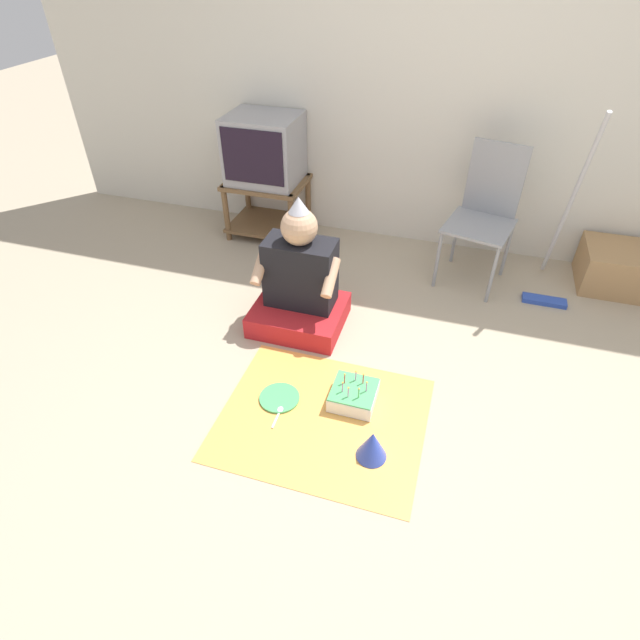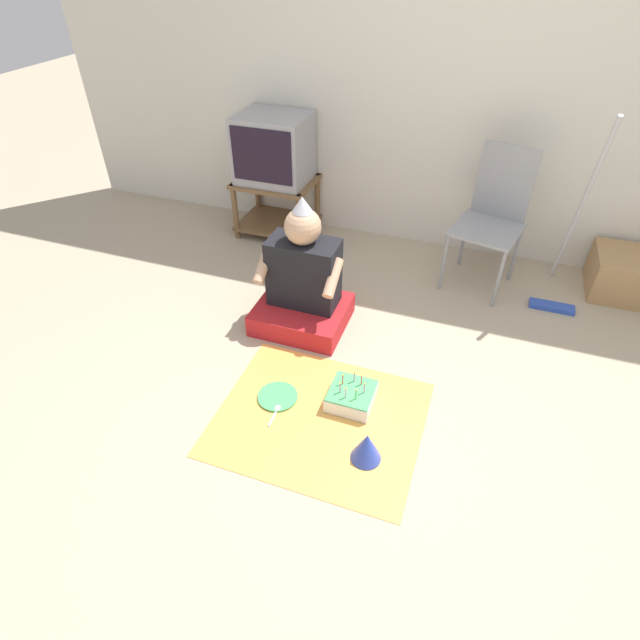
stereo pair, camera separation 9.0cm
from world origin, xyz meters
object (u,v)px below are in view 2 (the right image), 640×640
object	(u,v)px
person_seated	(303,285)
birthday_cake	(352,396)
dust_mop	(567,253)
party_hat_blue	(367,447)
paper_plate	(278,396)
folding_chair	(494,212)
tv	(274,148)
cardboard_box_stack	(630,275)

from	to	relation	value
person_seated	birthday_cake	size ratio (longest dim) A/B	3.60
dust_mop	party_hat_blue	world-z (taller)	dust_mop
paper_plate	dust_mop	bearing A→B (deg)	46.24
paper_plate	birthday_cake	bearing A→B (deg)	14.55
dust_mop	paper_plate	size ratio (longest dim) A/B	5.74
folding_chair	birthday_cake	distance (m)	1.61
folding_chair	party_hat_blue	bearing A→B (deg)	-101.23
tv	cardboard_box_stack	distance (m)	2.63
cardboard_box_stack	birthday_cake	xyz separation A→B (m)	(-1.47, -1.59, -0.09)
folding_chair	tv	bearing A→B (deg)	174.49
birthday_cake	cardboard_box_stack	bearing A→B (deg)	47.41
tv	party_hat_blue	world-z (taller)	tv
folding_chair	paper_plate	size ratio (longest dim) A/B	4.28
birthday_cake	paper_plate	distance (m)	0.39
folding_chair	birthday_cake	size ratio (longest dim) A/B	3.95
person_seated	party_hat_blue	size ratio (longest dim) A/B	5.17
tv	dust_mop	bearing A→B (deg)	-7.06
person_seated	birthday_cake	distance (m)	0.78
cardboard_box_stack	person_seated	bearing A→B (deg)	-152.29
birthday_cake	party_hat_blue	world-z (taller)	party_hat_blue
dust_mop	party_hat_blue	distance (m)	1.88
person_seated	party_hat_blue	bearing A→B (deg)	-53.45
cardboard_box_stack	person_seated	distance (m)	2.21
dust_mop	cardboard_box_stack	bearing A→B (deg)	28.21
tv	person_seated	bearing A→B (deg)	-59.14
party_hat_blue	tv	bearing A→B (deg)	123.57
folding_chair	party_hat_blue	distance (m)	1.85
folding_chair	cardboard_box_stack	distance (m)	1.03
party_hat_blue	paper_plate	size ratio (longest dim) A/B	0.75
dust_mop	paper_plate	distance (m)	2.03
tv	party_hat_blue	distance (m)	2.38
dust_mop	person_seated	world-z (taller)	dust_mop
dust_mop	person_seated	xyz separation A→B (m)	(-1.49, -0.78, -0.09)
folding_chair	cardboard_box_stack	world-z (taller)	folding_chair
folding_chair	paper_plate	distance (m)	1.86
folding_chair	person_seated	size ratio (longest dim) A/B	1.10
dust_mop	party_hat_blue	xyz separation A→B (m)	(-0.84, -1.66, -0.28)
dust_mop	birthday_cake	distance (m)	1.71
tv	folding_chair	xyz separation A→B (m)	(1.63, -0.16, -0.17)
cardboard_box_stack	tv	bearing A→B (deg)	179.68
paper_plate	tv	bearing A→B (deg)	113.13
folding_chair	party_hat_blue	size ratio (longest dim) A/B	5.67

